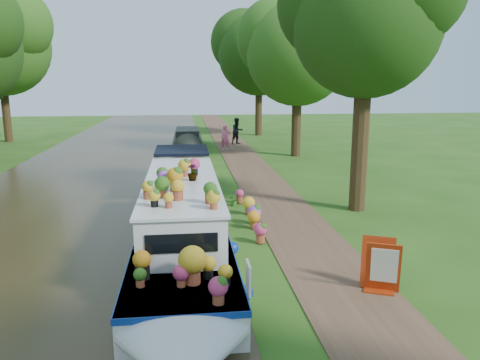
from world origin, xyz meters
The scene contains 12 objects.
ground centered at (0.00, 0.00, 0.00)m, with size 100.00×100.00×0.00m, color #244D13.
canal_water centered at (-6.00, 0.00, 0.01)m, with size 10.00×100.00×0.02m, color #2D2514.
towpath centered at (1.20, 0.00, 0.01)m, with size 2.20×100.00×0.03m, color #503625.
plant_boat centered at (-2.25, -0.15, 0.85)m, with size 2.29×13.52×2.30m.
tree_near_overhang centered at (3.79, 3.06, 6.60)m, with size 5.52×5.28×8.99m.
tree_near_mid centered at (4.48, 15.08, 6.44)m, with size 6.90×6.60×9.40m.
tree_near_far centered at (3.98, 26.09, 7.05)m, with size 7.59×7.26×10.30m.
second_boat centered at (-1.91, 19.02, 0.53)m, with size 1.96×6.68×1.29m.
sandwich_board centered at (1.93, -3.32, 0.54)m, with size 0.78×0.81×1.13m.
pedestrian_pink centered at (0.50, 17.55, 0.83)m, with size 0.59×0.38×1.61m, color #CB5371.
pedestrian_dark centered at (1.61, 20.54, 0.95)m, with size 0.89×0.70×1.84m, color black.
verge_plant centered at (-0.41, 4.04, 0.22)m, with size 0.40×0.35×0.45m, color #337122.
Camera 1 is at (-2.16, -12.21, 4.43)m, focal length 35.00 mm.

